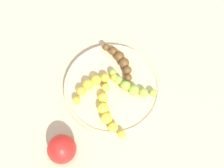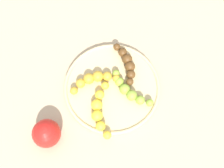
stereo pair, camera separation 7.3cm
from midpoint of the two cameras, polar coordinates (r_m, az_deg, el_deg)
The scene contains 7 objects.
ground_plane at distance 0.77m, azimuth 2.71°, elevation -1.40°, with size 2.40×2.40×0.00m, color tan.
fruit_bowl at distance 0.75m, azimuth 2.75°, elevation -1.08°, with size 0.26×0.26×0.02m.
banana_green at distance 0.73m, azimuth 6.46°, elevation -1.79°, with size 0.12×0.09×0.03m.
banana_overripe at distance 0.76m, azimuth 5.86°, elevation 3.97°, with size 0.13×0.05×0.03m.
banana_spotted at distance 0.74m, azimuth -0.98°, elevation 0.64°, with size 0.05×0.14×0.03m.
banana_yellow at distance 0.71m, azimuth 0.33°, elevation -5.79°, with size 0.15×0.06×0.03m.
apple_red at distance 0.71m, azimuth -10.53°, elevation -10.40°, with size 0.07×0.07×0.07m, color red.
Camera 2 is at (-0.27, 0.05, 0.72)m, focal length 44.17 mm.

